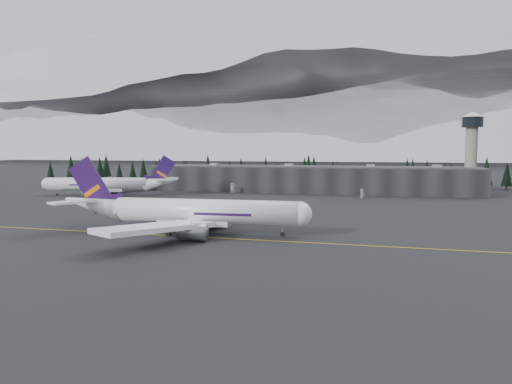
% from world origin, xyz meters
% --- Properties ---
extents(ground, '(1400.00, 1400.00, 0.00)m').
position_xyz_m(ground, '(0.00, 0.00, 0.00)').
color(ground, black).
rests_on(ground, ground).
extents(taxiline, '(400.00, 0.40, 0.02)m').
position_xyz_m(taxiline, '(0.00, -2.00, 0.01)').
color(taxiline, gold).
rests_on(taxiline, ground).
extents(terminal, '(160.00, 30.00, 12.60)m').
position_xyz_m(terminal, '(0.00, 125.00, 6.30)').
color(terminal, black).
rests_on(terminal, ground).
extents(control_tower, '(10.00, 10.00, 37.70)m').
position_xyz_m(control_tower, '(75.00, 128.00, 23.41)').
color(control_tower, gray).
rests_on(control_tower, ground).
extents(treeline, '(360.00, 20.00, 15.00)m').
position_xyz_m(treeline, '(0.00, 162.00, 7.50)').
color(treeline, black).
rests_on(treeline, ground).
extents(mountain_ridge, '(4400.00, 900.00, 420.00)m').
position_xyz_m(mountain_ridge, '(0.00, 1000.00, 0.00)').
color(mountain_ridge, white).
rests_on(mountain_ridge, ground).
extents(jet_main, '(65.00, 59.88, 19.10)m').
position_xyz_m(jet_main, '(-14.08, 2.49, 5.39)').
color(jet_main, white).
rests_on(jet_main, ground).
extents(jet_parked, '(61.08, 55.64, 18.31)m').
position_xyz_m(jet_parked, '(-84.28, 80.36, 5.16)').
color(jet_parked, silver).
rests_on(jet_parked, ground).
extents(gse_vehicle_a, '(4.18, 5.34, 1.35)m').
position_xyz_m(gse_vehicle_a, '(-33.86, 106.26, 0.67)').
color(gse_vehicle_a, silver).
rests_on(gse_vehicle_a, ground).
extents(gse_vehicle_b, '(4.54, 3.92, 1.48)m').
position_xyz_m(gse_vehicle_b, '(27.14, 95.53, 0.74)').
color(gse_vehicle_b, silver).
rests_on(gse_vehicle_b, ground).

